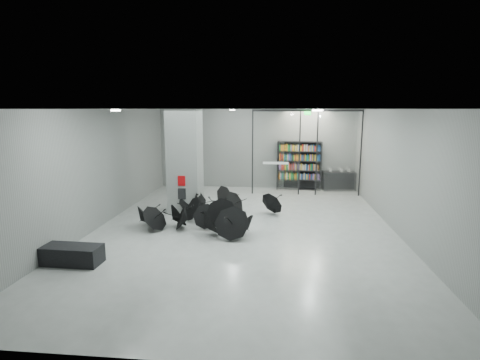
# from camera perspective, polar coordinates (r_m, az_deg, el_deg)

# --- Properties ---
(room) EXTENTS (14.00, 14.02, 4.01)m
(room) POSITION_cam_1_polar(r_m,az_deg,el_deg) (12.42, 0.70, 5.27)
(room) COLOR gray
(room) RESTS_ON ground
(column) EXTENTS (1.20, 1.20, 4.00)m
(column) POSITION_cam_1_polar(r_m,az_deg,el_deg) (14.89, -8.27, 2.78)
(column) COLOR slate
(column) RESTS_ON ground
(fire_cabinet) EXTENTS (0.28, 0.04, 0.38)m
(fire_cabinet) POSITION_cam_1_polar(r_m,az_deg,el_deg) (14.40, -8.79, -0.12)
(fire_cabinet) COLOR #A50A07
(fire_cabinet) RESTS_ON column
(info_panel) EXTENTS (0.30, 0.03, 0.42)m
(info_panel) POSITION_cam_1_polar(r_m,az_deg,el_deg) (14.50, -8.74, -2.07)
(info_panel) COLOR black
(info_panel) RESTS_ON column
(exit_sign) EXTENTS (0.30, 0.06, 0.15)m
(exit_sign) POSITION_cam_1_polar(r_m,az_deg,el_deg) (17.67, 10.13, 9.86)
(exit_sign) COLOR #0CE533
(exit_sign) RESTS_ON room
(glass_partition) EXTENTS (5.06, 0.08, 4.00)m
(glass_partition) POSITION_cam_1_polar(r_m,az_deg,el_deg) (17.96, 9.89, 4.63)
(glass_partition) COLOR silver
(glass_partition) RESTS_ON ground
(bench) EXTENTS (1.54, 0.70, 0.49)m
(bench) POSITION_cam_1_polar(r_m,az_deg,el_deg) (11.03, -23.94, -10.24)
(bench) COLOR black
(bench) RESTS_ON ground
(bookshelf) EXTENTS (2.25, 0.64, 2.44)m
(bookshelf) POSITION_cam_1_polar(r_m,az_deg,el_deg) (19.30, 8.91, 2.18)
(bookshelf) COLOR black
(bookshelf) RESTS_ON ground
(shop_counter) EXTENTS (1.64, 0.80, 0.95)m
(shop_counter) POSITION_cam_1_polar(r_m,az_deg,el_deg) (19.58, 14.60, -0.12)
(shop_counter) COLOR black
(shop_counter) RESTS_ON ground
(umbrella_cluster) EXTENTS (5.59, 4.53, 1.33)m
(umbrella_cluster) POSITION_cam_1_polar(r_m,az_deg,el_deg) (13.50, -4.95, -5.29)
(umbrella_cluster) COLOR black
(umbrella_cluster) RESTS_ON ground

